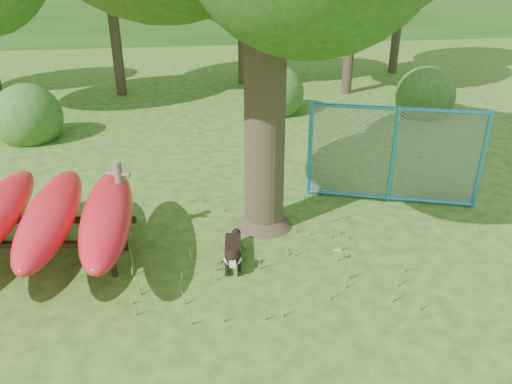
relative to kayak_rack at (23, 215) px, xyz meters
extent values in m
plane|color=#285110|center=(3.48, -1.19, -0.88)|extent=(80.00, 80.00, 0.00)
cylinder|color=#33291B|center=(3.93, 0.65, 1.86)|extent=(0.80, 0.80, 5.47)
cone|color=#33291B|center=(3.93, 0.65, -0.60)|extent=(1.20, 1.20, 0.55)
cylinder|color=#33291B|center=(4.58, 0.55, 2.62)|extent=(1.56, 0.49, 1.17)
cylinder|color=#63584A|center=(1.45, 0.54, -0.14)|extent=(0.17, 0.17, 1.47)
cylinder|color=#63584A|center=(1.45, 0.54, 0.37)|extent=(0.40, 0.19, 0.08)
cylinder|color=black|center=(1.36, -0.59, -0.60)|extent=(0.10, 0.10, 0.55)
cylinder|color=black|center=(1.47, 0.17, -0.60)|extent=(0.10, 0.10, 0.55)
cube|color=black|center=(-0.06, -0.38, -0.30)|extent=(3.28, 0.57, 0.09)
cube|color=black|center=(0.06, 0.38, -0.30)|extent=(3.28, 0.57, 0.09)
ellipsoid|color=red|center=(0.44, -0.07, 0.00)|extent=(0.80, 3.31, 0.53)
ellipsoid|color=red|center=(1.31, -0.20, 0.00)|extent=(0.86, 3.32, 0.53)
cube|color=black|center=(3.25, -0.31, -0.76)|extent=(0.34, 0.73, 0.24)
cube|color=silver|center=(3.21, -0.60, -0.77)|extent=(0.24, 0.17, 0.22)
sphere|color=black|center=(3.19, -0.78, -0.58)|extent=(0.26, 0.26, 0.26)
cube|color=silver|center=(3.18, -0.90, -0.62)|extent=(0.12, 0.15, 0.09)
sphere|color=silver|center=(3.11, -0.79, -0.62)|extent=(0.12, 0.12, 0.12)
sphere|color=silver|center=(3.27, -0.81, -0.62)|extent=(0.12, 0.12, 0.12)
cone|color=black|center=(3.13, -0.73, -0.44)|extent=(0.12, 0.13, 0.12)
cone|color=black|center=(3.27, -0.75, -0.44)|extent=(0.10, 0.12, 0.12)
cylinder|color=black|center=(3.11, -0.74, -0.83)|extent=(0.11, 0.31, 0.07)
cylinder|color=black|center=(3.29, -0.76, -0.83)|extent=(0.11, 0.31, 0.07)
sphere|color=black|center=(3.35, 0.07, -0.66)|extent=(0.16, 0.16, 0.16)
torus|color=blue|center=(3.20, -0.70, -0.64)|extent=(0.26, 0.10, 0.25)
cylinder|color=#2A8BC4|center=(5.06, 1.84, 0.11)|extent=(0.11, 0.11, 1.96)
cylinder|color=#2A8BC4|center=(6.60, 1.29, 0.11)|extent=(0.11, 0.11, 1.96)
cylinder|color=#2A8BC4|center=(8.15, 0.73, 0.11)|extent=(0.11, 0.11, 1.96)
cylinder|color=#2A8BC4|center=(6.60, 1.29, 1.04)|extent=(3.11, 1.17, 0.08)
cylinder|color=#2A8BC4|center=(6.60, 1.29, -0.82)|extent=(3.11, 1.17, 0.08)
plane|color=gray|center=(6.60, 1.29, 0.11)|extent=(3.08, 1.10, 3.27)
cylinder|color=#5C9731|center=(4.92, -0.74, -0.77)|extent=(0.02, 0.02, 0.22)
sphere|color=yellow|center=(4.92, -0.74, -0.66)|extent=(0.04, 0.04, 0.04)
sphere|color=yellow|center=(4.95, -0.70, -0.65)|extent=(0.04, 0.04, 0.04)
sphere|color=yellow|center=(4.88, -0.71, -0.67)|extent=(0.04, 0.04, 0.04)
sphere|color=yellow|center=(4.94, -0.76, -0.66)|extent=(0.04, 0.04, 0.04)
sphere|color=yellow|center=(4.90, -0.76, -0.65)|extent=(0.04, 0.04, 0.04)
cylinder|color=#33291B|center=(0.48, 10.81, 1.75)|extent=(0.36, 0.36, 5.25)
cylinder|color=#33291B|center=(4.98, 11.81, 1.05)|extent=(0.36, 0.36, 3.85)
cylinder|color=#33291B|center=(8.48, 9.81, 1.50)|extent=(0.36, 0.36, 4.76)
cylinder|color=#33291B|center=(11.48, 12.81, 1.57)|extent=(0.36, 0.36, 4.90)
sphere|color=#29581C|center=(-1.52, 6.31, -0.88)|extent=(1.80, 1.80, 1.80)
sphere|color=#29581C|center=(9.98, 6.81, -0.88)|extent=(1.80, 1.80, 1.80)
sphere|color=#29581C|center=(5.48, 7.81, -0.88)|extent=(1.80, 1.80, 1.80)
camera|label=1|loc=(2.56, -7.32, 3.68)|focal=35.00mm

